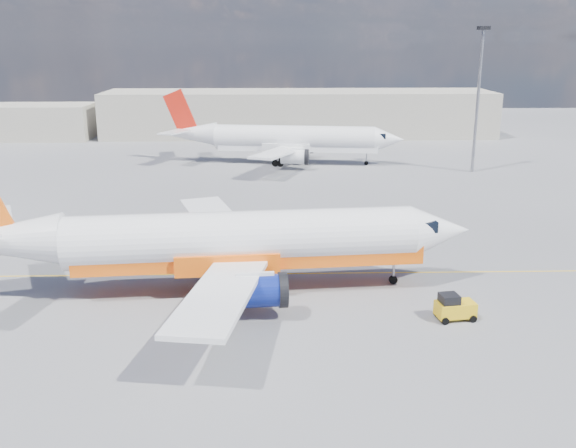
{
  "coord_description": "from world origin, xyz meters",
  "views": [
    {
      "loc": [
        -0.05,
        -43.1,
        17.47
      ],
      "look_at": [
        1.2,
        4.61,
        3.5
      ],
      "focal_mm": 40.0,
      "sensor_mm": 36.0,
      "label": 1
    }
  ],
  "objects_px": {
    "main_jet": "(226,242)",
    "traffic_cone": "(278,274)",
    "second_jet": "(287,139)",
    "gse_tug": "(454,307)"
  },
  "relations": [
    {
      "from": "main_jet",
      "to": "gse_tug",
      "type": "bearing_deg",
      "value": -24.27
    },
    {
      "from": "main_jet",
      "to": "second_jet",
      "type": "relative_size",
      "value": 1.07
    },
    {
      "from": "second_jet",
      "to": "traffic_cone",
      "type": "height_order",
      "value": "second_jet"
    },
    {
      "from": "main_jet",
      "to": "second_jet",
      "type": "xyz_separation_m",
      "value": [
        5.43,
        47.95,
        -0.25
      ]
    },
    {
      "from": "traffic_cone",
      "to": "gse_tug",
      "type": "bearing_deg",
      "value": -34.37
    },
    {
      "from": "main_jet",
      "to": "traffic_cone",
      "type": "xyz_separation_m",
      "value": [
        3.64,
        2.52,
        -3.44
      ]
    },
    {
      "from": "main_jet",
      "to": "traffic_cone",
      "type": "height_order",
      "value": "main_jet"
    },
    {
      "from": "second_jet",
      "to": "gse_tug",
      "type": "relative_size",
      "value": 13.09
    },
    {
      "from": "main_jet",
      "to": "gse_tug",
      "type": "xyz_separation_m",
      "value": [
        14.87,
        -5.16,
        -2.89
      ]
    },
    {
      "from": "second_jet",
      "to": "gse_tug",
      "type": "distance_m",
      "value": 54.0
    }
  ]
}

